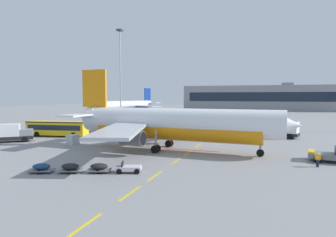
# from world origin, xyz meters

# --- Properties ---
(ground) EXTENTS (400.00, 400.00, 0.00)m
(ground) POSITION_xyz_m (40.00, 40.00, 0.00)
(ground) COLOR gray
(apron_paint_markings) EXTENTS (8.00, 93.41, 0.01)m
(apron_paint_markings) POSITION_xyz_m (18.00, 36.46, 0.00)
(apron_paint_markings) COLOR yellow
(apron_paint_markings) RESTS_ON ground
(airliner_foreground) EXTENTS (34.78, 34.58, 12.20)m
(airliner_foreground) POSITION_xyz_m (15.26, 21.02, 3.95)
(airliner_foreground) COLOR white
(airliner_foreground) RESTS_ON ground
(airliner_mid_left) EXTENTS (31.24, 32.30, 11.58)m
(airliner_mid_left) POSITION_xyz_m (-29.56, 97.51, 3.75)
(airliner_mid_left) COLOR silver
(airliner_mid_left) RESTS_ON ground
(apron_shuttle_bus) EXTENTS (12.30, 4.55, 3.00)m
(apron_shuttle_bus) POSITION_xyz_m (-10.89, 28.17, 1.75)
(apron_shuttle_bus) COLOR yellow
(apron_shuttle_bus) RESTS_ON ground
(catering_truck) EXTENTS (7.37, 5.06, 3.14)m
(catering_truck) POSITION_xyz_m (-5.25, 37.80, 1.65)
(catering_truck) COLOR black
(catering_truck) RESTS_ON ground
(fuel_service_truck) EXTENTS (7.39, 4.32, 3.14)m
(fuel_service_truck) POSITION_xyz_m (30.87, 40.23, 1.65)
(fuel_service_truck) COLOR black
(fuel_service_truck) RESTS_ON ground
(ground_power_truck) EXTENTS (6.89, 6.36, 3.14)m
(ground_power_truck) POSITION_xyz_m (-13.82, 19.43, 1.65)
(ground_power_truck) COLOR black
(ground_power_truck) RESTS_ON ground
(baggage_train) EXTENTS (11.44, 5.20, 1.14)m
(baggage_train) POSITION_xyz_m (10.61, 5.98, 0.53)
(baggage_train) COLOR silver
(baggage_train) RESTS_ON ground
(ground_crew_worker) EXTENTS (0.62, 0.37, 1.66)m
(ground_crew_worker) POSITION_xyz_m (33.99, 16.49, 0.94)
(ground_crew_worker) COLOR #191E38
(ground_crew_worker) RESTS_ON ground
(uld_cargo_container) EXTENTS (1.92, 1.89, 1.60)m
(uld_cargo_container) POSITION_xyz_m (-1.82, 20.75, 0.80)
(uld_cargo_container) COLOR #B7BCC6
(uld_cargo_container) RESTS_ON ground
(apron_light_mast_near) EXTENTS (1.80, 1.80, 28.03)m
(apron_light_mast_near) POSITION_xyz_m (-14.42, 61.61, 17.18)
(apron_light_mast_near) COLOR slate
(apron_light_mast_near) RESTS_ON ground
(terminal_satellite) EXTENTS (86.64, 22.91, 15.28)m
(terminal_satellite) POSITION_xyz_m (25.23, 157.56, 6.86)
(terminal_satellite) COLOR gray
(terminal_satellite) RESTS_ON ground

